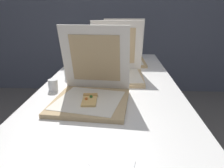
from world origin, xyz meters
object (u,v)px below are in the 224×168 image
(table, at_px, (110,92))
(cup_white_mid, at_px, (69,74))
(pizza_box_middle, at_px, (116,70))
(pizza_box_front, at_px, (91,92))
(cup_white_far, at_px, (81,68))
(pizza_box_back, at_px, (124,56))
(cup_white_near_center, at_px, (53,85))

(table, bearing_deg, cup_white_mid, 160.21)
(cup_white_mid, bearing_deg, pizza_box_middle, 9.30)
(pizza_box_front, relative_size, cup_white_far, 6.09)
(cup_white_far, xyz_separation_m, cup_white_mid, (-0.06, -0.17, 0.00))
(pizza_box_middle, distance_m, pizza_box_back, 0.48)
(pizza_box_middle, relative_size, cup_white_far, 5.82)
(cup_white_near_center, bearing_deg, pizza_box_front, -30.88)
(pizza_box_front, distance_m, pizza_box_back, 0.93)
(table, height_order, pizza_box_front, pizza_box_front)
(pizza_box_front, relative_size, pizza_box_middle, 1.05)
(pizza_box_middle, distance_m, cup_white_near_center, 0.47)
(pizza_box_middle, xyz_separation_m, cup_white_near_center, (-0.37, -0.28, -0.02))
(cup_white_far, distance_m, cup_white_near_center, 0.40)
(cup_white_near_center, bearing_deg, cup_white_mid, 80.15)
(pizza_box_back, bearing_deg, cup_white_mid, -128.38)
(pizza_box_front, height_order, pizza_box_middle, pizza_box_middle)
(table, height_order, cup_white_near_center, cup_white_near_center)
(cup_white_far, bearing_deg, table, -48.38)
(pizza_box_middle, relative_size, cup_white_mid, 5.82)
(table, height_order, cup_white_far, cup_white_far)
(pizza_box_back, height_order, cup_white_near_center, pizza_box_back)
(cup_white_near_center, relative_size, cup_white_mid, 1.00)
(pizza_box_front, xyz_separation_m, cup_white_far, (-0.16, 0.54, -0.02))
(pizza_box_front, bearing_deg, pizza_box_back, 84.27)
(pizza_box_middle, bearing_deg, cup_white_far, 157.91)
(pizza_box_front, bearing_deg, table, 78.09)
(pizza_box_middle, relative_size, cup_white_near_center, 5.82)
(cup_white_far, xyz_separation_m, cup_white_near_center, (-0.10, -0.39, 0.00))
(table, distance_m, pizza_box_back, 0.66)
(pizza_box_front, xyz_separation_m, pizza_box_back, (0.17, 0.91, 0.00))
(pizza_box_middle, distance_m, cup_white_mid, 0.34)
(pizza_box_back, distance_m, cup_white_mid, 0.66)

